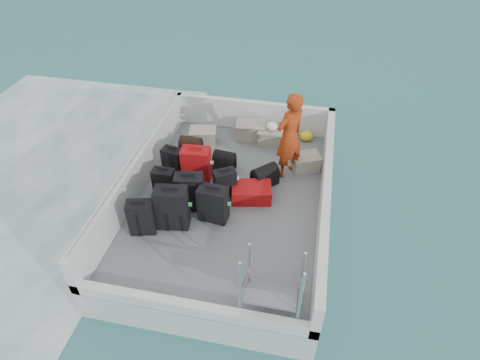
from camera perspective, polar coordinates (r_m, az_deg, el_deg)
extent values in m
plane|color=#1C6460|center=(7.93, -1.52, -5.82)|extent=(160.00, 160.00, 0.00)
plane|color=white|center=(9.93, -29.65, -1.02)|extent=(10.00, 10.00, 0.00)
cube|color=silver|center=(7.71, -1.56, -4.27)|extent=(3.60, 5.00, 0.60)
cube|color=slate|center=(7.50, -1.60, -2.58)|extent=(3.30, 4.70, 0.02)
cube|color=silver|center=(7.77, -14.19, 1.21)|extent=(0.14, 5.00, 0.70)
cube|color=silver|center=(7.15, 11.99, -2.30)|extent=(0.14, 5.00, 0.70)
cube|color=silver|center=(9.20, 1.78, 9.20)|extent=(3.60, 0.14, 0.70)
cube|color=silver|center=(5.92, -7.15, -17.56)|extent=(3.60, 0.14, 0.20)
cylinder|color=silver|center=(7.53, -14.68, 3.58)|extent=(0.04, 4.80, 0.04)
cube|color=black|center=(6.85, -13.82, -5.24)|extent=(0.47, 0.34, 0.66)
cube|color=black|center=(7.48, -10.69, -0.42)|extent=(0.40, 0.24, 0.59)
cube|color=black|center=(7.97, -9.47, 2.61)|extent=(0.44, 0.32, 0.58)
cube|color=black|center=(6.80, -9.61, -3.97)|extent=(0.58, 0.39, 0.81)
cube|color=black|center=(7.11, -7.17, -1.74)|extent=(0.54, 0.38, 0.73)
cube|color=#970B0D|center=(7.69, -6.23, 2.10)|extent=(0.55, 0.36, 0.73)
cube|color=black|center=(6.88, -3.83, -3.46)|extent=(0.52, 0.33, 0.69)
cube|color=black|center=(7.37, -2.16, -0.49)|extent=(0.46, 0.40, 0.57)
cube|color=#970B0D|center=(7.39, 1.65, -1.78)|extent=(0.80, 0.61, 0.28)
cube|color=#9A9786|center=(8.83, -5.26, 6.11)|extent=(0.59, 0.46, 0.32)
cube|color=#9A9786|center=(8.94, 1.54, 6.94)|extent=(0.66, 0.50, 0.37)
cube|color=#9A9786|center=(8.80, 4.49, 6.05)|extent=(0.56, 0.39, 0.33)
cube|color=#9A9786|center=(8.15, 9.27, 2.38)|extent=(0.62, 0.54, 0.31)
ellipsoid|color=yellow|center=(9.04, 9.42, 6.21)|extent=(0.28, 0.26, 0.22)
ellipsoid|color=white|center=(8.66, 4.58, 7.44)|extent=(0.24, 0.24, 0.18)
imported|color=#EC4816|center=(7.59, 7.04, 6.21)|extent=(0.74, 0.77, 1.76)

